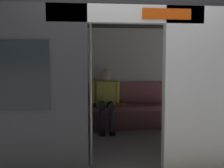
{
  "coord_description": "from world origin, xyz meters",
  "views": [
    {
      "loc": [
        0.56,
        3.29,
        1.49
      ],
      "look_at": [
        -0.0,
        -1.37,
        1.03
      ],
      "focal_mm": 46.46,
      "sensor_mm": 36.0,
      "label": 1
    }
  ],
  "objects_px": {
    "handbag": "(85,102)",
    "book": "(122,105)",
    "grab_pole_door": "(91,91)",
    "train_car": "(109,57)",
    "person_seated": "(106,96)",
    "bench_seat": "(106,112)"
  },
  "relations": [
    {
      "from": "train_car",
      "to": "person_seated",
      "type": "xyz_separation_m",
      "value": [
        -0.05,
        -1.09,
        -0.77
      ]
    },
    {
      "from": "grab_pole_door",
      "to": "person_seated",
      "type": "bearing_deg",
      "value": -101.89
    },
    {
      "from": "train_car",
      "to": "bench_seat",
      "type": "xyz_separation_m",
      "value": [
        -0.05,
        -1.14,
        -1.09
      ]
    },
    {
      "from": "handbag",
      "to": "grab_pole_door",
      "type": "xyz_separation_m",
      "value": [
        -0.02,
        1.93,
        0.45
      ]
    },
    {
      "from": "train_car",
      "to": "grab_pole_door",
      "type": "distance_m",
      "value": 0.93
    },
    {
      "from": "train_car",
      "to": "person_seated",
      "type": "distance_m",
      "value": 1.33
    },
    {
      "from": "bench_seat",
      "to": "person_seated",
      "type": "relative_size",
      "value": 2.12
    },
    {
      "from": "person_seated",
      "to": "grab_pole_door",
      "type": "bearing_deg",
      "value": 78.11
    },
    {
      "from": "train_car",
      "to": "grab_pole_door",
      "type": "relative_size",
      "value": 3.15
    },
    {
      "from": "grab_pole_door",
      "to": "train_car",
      "type": "bearing_deg",
      "value": -113.95
    },
    {
      "from": "train_car",
      "to": "person_seated",
      "type": "height_order",
      "value": "train_car"
    },
    {
      "from": "bench_seat",
      "to": "handbag",
      "type": "relative_size",
      "value": 9.83
    },
    {
      "from": "train_car",
      "to": "handbag",
      "type": "xyz_separation_m",
      "value": [
        0.35,
        -1.18,
        -0.9
      ]
    },
    {
      "from": "bench_seat",
      "to": "person_seated",
      "type": "bearing_deg",
      "value": 93.94
    },
    {
      "from": "train_car",
      "to": "bench_seat",
      "type": "bearing_deg",
      "value": -92.5
    },
    {
      "from": "train_car",
      "to": "book",
      "type": "bearing_deg",
      "value": -107.98
    },
    {
      "from": "train_car",
      "to": "grab_pole_door",
      "type": "xyz_separation_m",
      "value": [
        0.33,
        0.75,
        -0.44
      ]
    },
    {
      "from": "person_seated",
      "to": "book",
      "type": "distance_m",
      "value": 0.4
    },
    {
      "from": "bench_seat",
      "to": "handbag",
      "type": "bearing_deg",
      "value": -5.95
    },
    {
      "from": "bench_seat",
      "to": "person_seated",
      "type": "xyz_separation_m",
      "value": [
        -0.0,
        0.05,
        0.33
      ]
    },
    {
      "from": "handbag",
      "to": "book",
      "type": "relative_size",
      "value": 1.18
    },
    {
      "from": "bench_seat",
      "to": "grab_pole_door",
      "type": "height_order",
      "value": "grab_pole_door"
    }
  ]
}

